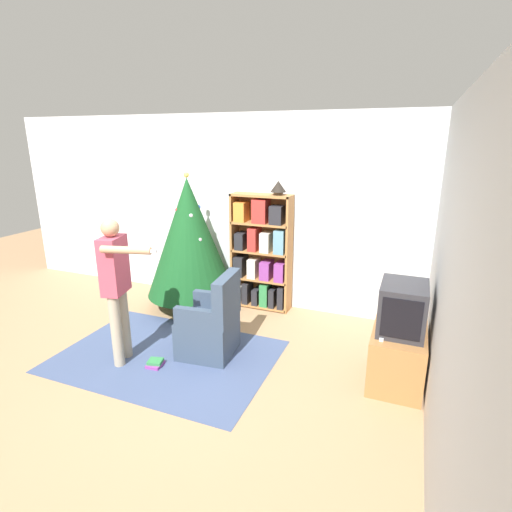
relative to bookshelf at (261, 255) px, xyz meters
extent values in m
plane|color=#9E7A56|center=(-0.22, -1.94, -0.76)|extent=(14.00, 14.00, 0.00)
cube|color=silver|center=(-0.22, 0.21, 0.54)|extent=(8.00, 0.10, 2.60)
cube|color=silver|center=(2.17, -1.94, 0.54)|extent=(0.10, 8.00, 2.60)
cube|color=#3D4C70|center=(-0.46, -1.63, -0.76)|extent=(2.29, 1.60, 0.01)
cube|color=#A8703D|center=(-0.39, 0.00, 0.03)|extent=(0.03, 0.26, 1.58)
cube|color=#A8703D|center=(0.40, 0.00, 0.03)|extent=(0.03, 0.26, 1.58)
cube|color=#A8703D|center=(0.00, 0.00, 0.80)|extent=(0.82, 0.26, 0.03)
cube|color=#A8703D|center=(0.00, 0.13, 0.03)|extent=(0.82, 0.01, 1.58)
cube|color=#A8703D|center=(0.00, 0.00, -0.73)|extent=(0.79, 0.26, 0.03)
cube|color=beige|center=(-0.32, -0.01, -0.60)|extent=(0.10, 0.23, 0.23)
cube|color=#232328|center=(-0.20, -0.01, -0.57)|extent=(0.09, 0.23, 0.29)
cube|color=#232328|center=(-0.05, 0.00, -0.61)|extent=(0.08, 0.25, 0.22)
cube|color=#2D7A42|center=(0.08, -0.02, -0.56)|extent=(0.11, 0.21, 0.31)
cube|color=#232328|center=(0.19, -0.02, -0.59)|extent=(0.08, 0.20, 0.26)
cube|color=#232328|center=(0.32, -0.03, -0.56)|extent=(0.08, 0.20, 0.30)
cube|color=#A8703D|center=(0.00, 0.00, -0.34)|extent=(0.79, 0.26, 0.03)
cube|color=#232328|center=(-0.30, -0.01, -0.19)|extent=(0.13, 0.24, 0.27)
cube|color=beige|center=(-0.10, -0.01, -0.20)|extent=(0.12, 0.23, 0.26)
cube|color=#843889|center=(0.09, -0.01, -0.21)|extent=(0.14, 0.24, 0.25)
cube|color=#843889|center=(0.29, -0.01, -0.20)|extent=(0.13, 0.24, 0.25)
cube|color=#A8703D|center=(0.00, 0.00, 0.04)|extent=(0.79, 0.26, 0.03)
cube|color=#232328|center=(-0.28, -0.02, 0.17)|extent=(0.12, 0.22, 0.23)
cube|color=#B22D28|center=(-0.09, -0.01, 0.21)|extent=(0.12, 0.23, 0.31)
cube|color=beige|center=(0.09, 0.00, 0.19)|extent=(0.13, 0.24, 0.26)
cube|color=#5B899E|center=(0.28, -0.03, 0.21)|extent=(0.14, 0.18, 0.31)
cube|color=#A8703D|center=(0.00, 0.00, 0.43)|extent=(0.79, 0.26, 0.03)
cube|color=orange|center=(-0.27, -0.03, 0.57)|extent=(0.15, 0.20, 0.26)
cube|color=#B22D28|center=(0.01, -0.02, 0.60)|extent=(0.19, 0.21, 0.31)
cube|color=#232328|center=(0.23, -0.03, 0.56)|extent=(0.17, 0.20, 0.24)
cube|color=#996638|center=(1.86, -1.19, -0.49)|extent=(0.49, 0.76, 0.54)
cube|color=#28282D|center=(1.86, -1.19, 0.01)|extent=(0.41, 0.52, 0.47)
cube|color=black|center=(1.86, -1.45, 0.01)|extent=(0.34, 0.01, 0.36)
cube|color=white|center=(1.71, -1.42, -0.21)|extent=(0.04, 0.12, 0.02)
cylinder|color=#4C3323|center=(-0.88, -0.37, -0.71)|extent=(0.36, 0.36, 0.10)
cylinder|color=brown|center=(-0.88, -0.37, -0.60)|extent=(0.08, 0.08, 0.12)
cone|color=#14471E|center=(-0.88, -0.37, 0.25)|extent=(1.18, 1.18, 1.57)
sphere|color=silver|center=(-0.64, -0.51, 0.27)|extent=(0.05, 0.05, 0.05)
sphere|color=gold|center=(-1.38, -0.42, -0.38)|extent=(0.06, 0.06, 0.06)
sphere|color=red|center=(-0.99, -0.47, 0.63)|extent=(0.04, 0.04, 0.04)
sphere|color=#B74C93|center=(-1.09, -0.38, 0.46)|extent=(0.05, 0.05, 0.05)
sphere|color=red|center=(-0.94, -0.02, 0.02)|extent=(0.07, 0.07, 0.07)
sphere|color=silver|center=(-0.77, -0.49, 0.57)|extent=(0.05, 0.05, 0.05)
sphere|color=#335BB2|center=(-0.78, -0.27, 0.64)|extent=(0.06, 0.06, 0.06)
sphere|color=#335BB2|center=(-1.14, -0.32, 0.30)|extent=(0.06, 0.06, 0.06)
sphere|color=gold|center=(-0.86, -0.23, 0.63)|extent=(0.04, 0.04, 0.04)
sphere|color=#B74C93|center=(-1.28, -0.16, -0.24)|extent=(0.07, 0.07, 0.07)
sphere|color=#E5CC4C|center=(-0.88, -0.37, 1.06)|extent=(0.07, 0.07, 0.07)
cube|color=#334256|center=(-0.08, -1.39, -0.55)|extent=(0.61, 0.61, 0.42)
cube|color=#334256|center=(0.15, -1.36, -0.09)|extent=(0.18, 0.57, 0.50)
cube|color=#334256|center=(-0.11, -1.15, -0.24)|extent=(0.51, 0.13, 0.20)
cube|color=#334256|center=(-0.06, -1.63, -0.24)|extent=(0.51, 0.13, 0.20)
cylinder|color=#9E937F|center=(-0.87, -1.78, -0.37)|extent=(0.11, 0.11, 0.77)
cylinder|color=#9E937F|center=(-0.82, -1.95, -0.37)|extent=(0.11, 0.11, 0.77)
cube|color=#AD4256|center=(-0.85, -1.86, 0.30)|extent=(0.25, 0.35, 0.58)
cylinder|color=tan|center=(-0.89, -1.67, 0.27)|extent=(0.07, 0.07, 0.46)
cylinder|color=tan|center=(-0.56, -2.00, 0.52)|extent=(0.48, 0.18, 0.07)
cube|color=white|center=(-0.33, -1.94, 0.52)|extent=(0.12, 0.06, 0.03)
sphere|color=tan|center=(-0.85, -1.86, 0.68)|extent=(0.18, 0.18, 0.18)
cylinder|color=#473828|center=(0.23, 0.00, 0.84)|extent=(0.12, 0.12, 0.04)
cone|color=black|center=(0.23, 0.00, 0.93)|extent=(0.20, 0.20, 0.14)
cube|color=#284C93|center=(-0.46, -0.66, -0.75)|extent=(0.21, 0.17, 0.02)
cube|color=#232328|center=(-0.46, -0.66, -0.72)|extent=(0.22, 0.15, 0.03)
cube|color=beige|center=(-0.46, -0.65, -0.69)|extent=(0.18, 0.14, 0.03)
cube|color=gold|center=(-0.46, -0.66, -0.66)|extent=(0.22, 0.18, 0.02)
cube|color=#843889|center=(-0.46, -1.84, -0.74)|extent=(0.16, 0.17, 0.03)
cube|color=#2D7A42|center=(-0.47, -1.83, -0.71)|extent=(0.17, 0.16, 0.03)
camera|label=1|loc=(1.86, -4.84, 1.51)|focal=28.00mm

